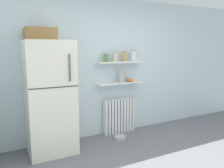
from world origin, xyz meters
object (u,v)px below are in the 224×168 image
object	(u,v)px
storage_jar_3	(133,55)
vase	(121,76)
storage_jar_2	(125,56)
shelf_bowl	(130,80)
refrigerator	(50,95)
storage_jar_0	(106,58)
pet_food_bowl	(120,137)
radiator	(119,115)
storage_jar_1	(116,57)

from	to	relation	value
storage_jar_3	vase	bearing A→B (deg)	-180.00
storage_jar_3	storage_jar_2	bearing A→B (deg)	-180.00
storage_jar_2	shelf_bowl	distance (m)	0.48
refrigerator	storage_jar_0	distance (m)	1.24
storage_jar_0	storage_jar_2	bearing A→B (deg)	0.00
storage_jar_2	pet_food_bowl	bearing A→B (deg)	-132.32
shelf_bowl	storage_jar_3	bearing A→B (deg)	0.00
refrigerator	storage_jar_3	xyz separation A→B (m)	(1.69, 0.21, 0.59)
radiator	storage_jar_1	size ratio (longest dim) A/B	3.93
refrigerator	storage_jar_1	bearing A→B (deg)	9.05
refrigerator	radiator	bearing A→B (deg)	9.62
storage_jar_3	vase	world-z (taller)	storage_jar_3
storage_jar_1	shelf_bowl	distance (m)	0.56
storage_jar_0	storage_jar_2	size ratio (longest dim) A/B	0.83
vase	pet_food_bowl	xyz separation A→B (m)	(-0.16, -0.26, -1.11)
refrigerator	shelf_bowl	world-z (taller)	refrigerator
refrigerator	storage_jar_3	distance (m)	1.80
storage_jar_2	pet_food_bowl	xyz separation A→B (m)	(-0.24, -0.26, -1.49)
storage_jar_1	pet_food_bowl	xyz separation A→B (m)	(-0.04, -0.26, -1.48)
shelf_bowl	refrigerator	bearing A→B (deg)	-172.70
storage_jar_1	storage_jar_3	distance (m)	0.40
storage_jar_0	storage_jar_3	xyz separation A→B (m)	(0.60, 0.00, 0.03)
refrigerator	storage_jar_1	distance (m)	1.42
radiator	shelf_bowl	world-z (taller)	shelf_bowl
refrigerator	pet_food_bowl	distance (m)	1.55
storage_jar_3	pet_food_bowl	bearing A→B (deg)	-149.06
storage_jar_2	storage_jar_0	bearing A→B (deg)	180.00
storage_jar_2	vase	xyz separation A→B (m)	(-0.07, 0.00, -0.38)
storage_jar_0	shelf_bowl	bearing A→B (deg)	0.00
vase	radiator	bearing A→B (deg)	129.45
radiator	storage_jar_0	bearing A→B (deg)	-174.26
pet_food_bowl	shelf_bowl	bearing A→B (deg)	36.47
shelf_bowl	pet_food_bowl	bearing A→B (deg)	-143.53
storage_jar_3	storage_jar_0	bearing A→B (deg)	-180.00
storage_jar_0	storage_jar_1	distance (m)	0.20
storage_jar_3	shelf_bowl	bearing A→B (deg)	-180.00
refrigerator	pet_food_bowl	bearing A→B (deg)	-2.63
refrigerator	pet_food_bowl	world-z (taller)	refrigerator
shelf_bowl	radiator	bearing A→B (deg)	172.08
storage_jar_1	pet_food_bowl	bearing A→B (deg)	-98.70
storage_jar_1	vase	size ratio (longest dim) A/B	0.75
refrigerator	shelf_bowl	bearing A→B (deg)	7.30
storage_jar_3	vase	size ratio (longest dim) A/B	0.92
radiator	pet_food_bowl	xyz separation A→B (m)	(-0.14, -0.29, -0.32)
radiator	storage_jar_3	bearing A→B (deg)	-5.74
storage_jar_3	shelf_bowl	size ratio (longest dim) A/B	1.49
storage_jar_1	storage_jar_2	xyz separation A→B (m)	(0.20, 0.00, 0.01)
storage_jar_1	shelf_bowl	world-z (taller)	storage_jar_1
radiator	storage_jar_0	world-z (taller)	storage_jar_0
vase	shelf_bowl	world-z (taller)	vase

